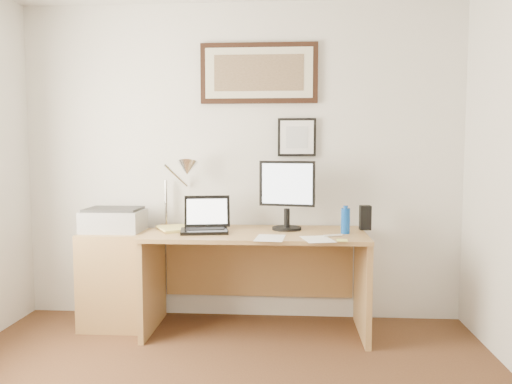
# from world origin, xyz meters

# --- Properties ---
(wall_back) EXTENTS (3.50, 0.02, 2.50)m
(wall_back) POSITION_xyz_m (0.00, 2.00, 1.25)
(wall_back) COLOR silver
(wall_back) RESTS_ON ground
(side_cabinet) EXTENTS (0.50, 0.40, 0.73)m
(side_cabinet) POSITION_xyz_m (-0.92, 1.68, 0.36)
(side_cabinet) COLOR olive
(side_cabinet) RESTS_ON floor
(water_bottle) EXTENTS (0.06, 0.06, 0.18)m
(water_bottle) POSITION_xyz_m (0.80, 1.61, 0.84)
(water_bottle) COLOR #0C43A2
(water_bottle) RESTS_ON desk
(bottle_cap) EXTENTS (0.03, 0.03, 0.02)m
(bottle_cap) POSITION_xyz_m (0.80, 1.61, 0.94)
(bottle_cap) COLOR #0C43A2
(bottle_cap) RESTS_ON water_bottle
(speaker) EXTENTS (0.09, 0.08, 0.18)m
(speaker) POSITION_xyz_m (0.97, 1.79, 0.84)
(speaker) COLOR black
(speaker) RESTS_ON desk
(paper_sheet_a) EXTENTS (0.21, 0.29, 0.00)m
(paper_sheet_a) POSITION_xyz_m (0.26, 1.39, 0.75)
(paper_sheet_a) COLOR white
(paper_sheet_a) RESTS_ON desk
(paper_sheet_b) EXTENTS (0.24, 0.30, 0.00)m
(paper_sheet_b) POSITION_xyz_m (0.58, 1.35, 0.75)
(paper_sheet_b) COLOR white
(paper_sheet_b) RESTS_ON desk
(sticky_pad) EXTENTS (0.08, 0.08, 0.01)m
(sticky_pad) POSITION_xyz_m (0.74, 1.30, 0.76)
(sticky_pad) COLOR #F0F172
(sticky_pad) RESTS_ON desk
(marker_pen) EXTENTS (0.14, 0.06, 0.02)m
(marker_pen) POSITION_xyz_m (0.70, 1.47, 0.76)
(marker_pen) COLOR white
(marker_pen) RESTS_ON desk
(book) EXTENTS (0.33, 0.36, 0.02)m
(book) POSITION_xyz_m (-0.56, 1.63, 0.76)
(book) COLOR #EBDB6E
(book) RESTS_ON desk
(desk) EXTENTS (1.60, 0.70, 0.75)m
(desk) POSITION_xyz_m (0.15, 1.72, 0.51)
(desk) COLOR olive
(desk) RESTS_ON floor
(laptop) EXTENTS (0.38, 0.35, 0.26)m
(laptop) POSITION_xyz_m (-0.22, 1.63, 0.81)
(laptop) COLOR black
(laptop) RESTS_ON desk
(lcd_monitor) EXTENTS (0.42, 0.22, 0.52)m
(lcd_monitor) POSITION_xyz_m (0.38, 1.74, 1.04)
(lcd_monitor) COLOR black
(lcd_monitor) RESTS_ON desk
(printer) EXTENTS (0.44, 0.34, 0.18)m
(printer) POSITION_xyz_m (-0.95, 1.72, 0.82)
(printer) COLOR #A1A1A4
(printer) RESTS_ON side_cabinet
(desk_lamp) EXTENTS (0.29, 0.27, 0.53)m
(desk_lamp) POSITION_xyz_m (-0.41, 1.81, 1.19)
(desk_lamp) COLOR silver
(desk_lamp) RESTS_ON desk
(picture_large) EXTENTS (0.92, 0.04, 0.47)m
(picture_large) POSITION_xyz_m (0.15, 1.97, 1.95)
(picture_large) COLOR black
(picture_large) RESTS_ON wall_back
(picture_small) EXTENTS (0.30, 0.03, 0.30)m
(picture_small) POSITION_xyz_m (0.45, 1.97, 1.45)
(picture_small) COLOR black
(picture_small) RESTS_ON wall_back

